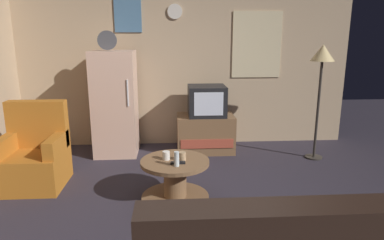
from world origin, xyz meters
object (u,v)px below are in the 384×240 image
Objects in this scene: remote_control at (178,163)px; wine_glass at (177,159)px; armchair at (35,157)px; standing_lamp at (322,62)px; mug_ceramic_tan at (182,156)px; mug_ceramic_white at (166,156)px; coffee_table at (175,180)px; fridge at (115,103)px; crt_tv at (207,101)px; tv_stand at (205,133)px.

wine_glass is at bearing -104.19° from remote_control.
remote_control is 1.76m from armchair.
standing_lamp reaches higher than wine_glass.
standing_lamp is 17.67× the size of mug_ceramic_tan.
mug_ceramic_white is 0.09× the size of armchair.
standing_lamp is 2.54m from mug_ceramic_white.
wine_glass is (0.02, -0.17, 0.30)m from coffee_table.
crt_tv is at bearing 0.29° from fridge.
mug_ceramic_white is at bearing -110.87° from crt_tv.
crt_tv is 0.75× the size of coffee_table.
remote_control is 0.16× the size of armchair.
mug_ceramic_white is 0.60× the size of remote_control.
fridge is 2.92m from standing_lamp.
armchair is (-1.70, 0.51, -0.15)m from mug_ceramic_tan.
mug_ceramic_tan reaches higher than remote_control.
wine_glass is 0.09m from remote_control.
coffee_table is 4.80× the size of remote_control.
coffee_table is 1.70m from armchair.
wine_glass is at bearing -111.59° from mug_ceramic_tan.
remote_control is at bearing -105.14° from tv_stand.
armchair reaches higher than remote_control.
armchair is (-1.63, 0.66, -0.18)m from wine_glass.
fridge is 1.93m from wine_glass.
armchair is at bearing 162.88° from mug_ceramic_white.
crt_tv is (0.02, -0.00, 0.50)m from tv_stand.
armchair is (-2.12, -1.07, -0.44)m from crt_tv.
standing_lamp is 2.53m from wine_glass.
wine_glass is at bearing -146.24° from standing_lamp.
standing_lamp is (1.50, -0.40, 0.59)m from crt_tv.
wine_glass reaches higher than mug_ceramic_tan.
fridge reaches higher than coffee_table.
standing_lamp is 2.21× the size of coffee_table.
tv_stand reaches higher than remote_control.
standing_lamp is at bearing -14.91° from crt_tv.
coffee_table is 8.00× the size of mug_ceramic_white.
armchair is (-2.10, -1.07, 0.06)m from tv_stand.
fridge is 1.84× the size of armchair.
crt_tv reaches higher than mug_ceramic_tan.
fridge is at bearing 120.15° from mug_ceramic_tan.
coffee_table is at bearing -61.86° from fridge.
coffee_table is at bearing 95.15° from wine_glass.
tv_stand is at bearing 176.83° from crt_tv.
mug_ceramic_tan is at bearing -7.06° from coffee_table.
remote_control is (-0.05, -0.09, -0.03)m from mug_ceramic_tan.
crt_tv is at bearing 74.43° from wine_glass.
standing_lamp reaches higher than mug_ceramic_tan.
mug_ceramic_white is 1.61m from armchair.
tv_stand is 1.64m from mug_ceramic_tan.
standing_lamp reaches higher than tv_stand.
remote_control is at bearing -46.77° from mug_ceramic_white.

